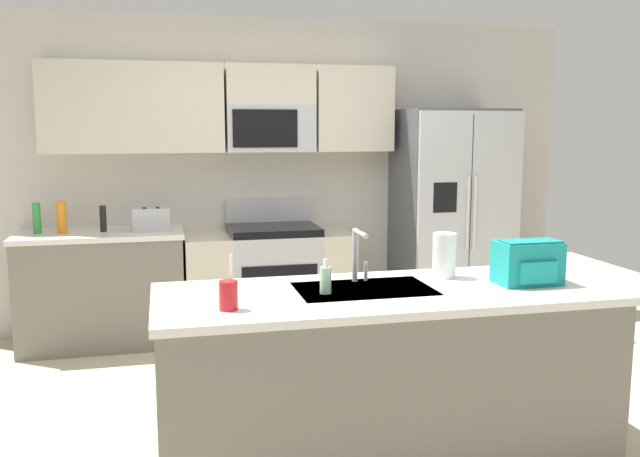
{
  "coord_description": "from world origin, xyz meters",
  "views": [
    {
      "loc": [
        -0.96,
        -3.62,
        1.7
      ],
      "look_at": [
        0.03,
        0.6,
        1.05
      ],
      "focal_mm": 37.99,
      "sensor_mm": 36.0,
      "label": 1
    }
  ],
  "objects_px": {
    "sink_faucet": "(358,251)",
    "drink_cup_red": "(228,295)",
    "bottle_orange": "(62,217)",
    "paper_towel_roll": "(444,255)",
    "soap_dispenser": "(326,280)",
    "range_oven": "(269,281)",
    "bottle_green": "(37,218)",
    "pepper_mill": "(103,219)",
    "refrigerator": "(451,218)",
    "backpack": "(528,262)",
    "toaster": "(151,219)"
  },
  "relations": [
    {
      "from": "sink_faucet",
      "to": "drink_cup_red",
      "type": "relative_size",
      "value": 1.12
    },
    {
      "from": "bottle_orange",
      "to": "paper_towel_roll",
      "type": "height_order",
      "value": "bottle_orange"
    },
    {
      "from": "soap_dispenser",
      "to": "paper_towel_roll",
      "type": "bearing_deg",
      "value": 16.09
    },
    {
      "from": "range_oven",
      "to": "bottle_green",
      "type": "height_order",
      "value": "bottle_green"
    },
    {
      "from": "pepper_mill",
      "to": "paper_towel_roll",
      "type": "distance_m",
      "value": 2.84
    },
    {
      "from": "pepper_mill",
      "to": "drink_cup_red",
      "type": "height_order",
      "value": "drink_cup_red"
    },
    {
      "from": "drink_cup_red",
      "to": "refrigerator",
      "type": "bearing_deg",
      "value": 48.54
    },
    {
      "from": "drink_cup_red",
      "to": "backpack",
      "type": "xyz_separation_m",
      "value": [
        1.55,
        0.15,
        0.05
      ]
    },
    {
      "from": "toaster",
      "to": "paper_towel_roll",
      "type": "distance_m",
      "value": 2.57
    },
    {
      "from": "sink_faucet",
      "to": "pepper_mill",
      "type": "bearing_deg",
      "value": 124.04
    },
    {
      "from": "bottle_green",
      "to": "drink_cup_red",
      "type": "xyz_separation_m",
      "value": [
        1.2,
        -2.52,
        -0.05
      ]
    },
    {
      "from": "pepper_mill",
      "to": "range_oven",
      "type": "bearing_deg",
      "value": 0.11
    },
    {
      "from": "pepper_mill",
      "to": "paper_towel_roll",
      "type": "relative_size",
      "value": 0.84
    },
    {
      "from": "toaster",
      "to": "range_oven",
      "type": "bearing_deg",
      "value": 3.24
    },
    {
      "from": "refrigerator",
      "to": "paper_towel_roll",
      "type": "distance_m",
      "value": 2.25
    },
    {
      "from": "toaster",
      "to": "pepper_mill",
      "type": "xyz_separation_m",
      "value": [
        -0.36,
        0.05,
        0.01
      ]
    },
    {
      "from": "bottle_orange",
      "to": "refrigerator",
      "type": "bearing_deg",
      "value": -0.82
    },
    {
      "from": "range_oven",
      "to": "sink_faucet",
      "type": "xyz_separation_m",
      "value": [
        0.14,
        -2.12,
        0.62
      ]
    },
    {
      "from": "range_oven",
      "to": "toaster",
      "type": "bearing_deg",
      "value": -176.76
    },
    {
      "from": "toaster",
      "to": "bottle_green",
      "type": "distance_m",
      "value": 0.85
    },
    {
      "from": "bottle_orange",
      "to": "drink_cup_red",
      "type": "bearing_deg",
      "value": -67.61
    },
    {
      "from": "toaster",
      "to": "bottle_orange",
      "type": "bearing_deg",
      "value": 177.76
    },
    {
      "from": "backpack",
      "to": "toaster",
      "type": "bearing_deg",
      "value": 129.74
    },
    {
      "from": "paper_towel_roll",
      "to": "range_oven",
      "type": "bearing_deg",
      "value": 106.51
    },
    {
      "from": "range_oven",
      "to": "soap_dispenser",
      "type": "height_order",
      "value": "range_oven"
    },
    {
      "from": "backpack",
      "to": "pepper_mill",
      "type": "bearing_deg",
      "value": 134.08
    },
    {
      "from": "pepper_mill",
      "to": "backpack",
      "type": "relative_size",
      "value": 0.63
    },
    {
      "from": "sink_faucet",
      "to": "paper_towel_roll",
      "type": "xyz_separation_m",
      "value": [
        0.49,
        0.01,
        -0.05
      ]
    },
    {
      "from": "bottle_green",
      "to": "drink_cup_red",
      "type": "distance_m",
      "value": 2.79
    },
    {
      "from": "range_oven",
      "to": "paper_towel_roll",
      "type": "distance_m",
      "value": 2.27
    },
    {
      "from": "drink_cup_red",
      "to": "paper_towel_roll",
      "type": "height_order",
      "value": "drink_cup_red"
    },
    {
      "from": "toaster",
      "to": "pepper_mill",
      "type": "bearing_deg",
      "value": 172.15
    },
    {
      "from": "toaster",
      "to": "bottle_orange",
      "type": "height_order",
      "value": "bottle_orange"
    },
    {
      "from": "pepper_mill",
      "to": "soap_dispenser",
      "type": "distance_m",
      "value": 2.6
    },
    {
      "from": "drink_cup_red",
      "to": "backpack",
      "type": "relative_size",
      "value": 0.78
    },
    {
      "from": "toaster",
      "to": "sink_faucet",
      "type": "xyz_separation_m",
      "value": [
        1.06,
        -2.06,
        0.08
      ]
    },
    {
      "from": "pepper_mill",
      "to": "backpack",
      "type": "xyz_separation_m",
      "value": [
        2.27,
        -2.35,
        0.02
      ]
    },
    {
      "from": "refrigerator",
      "to": "bottle_green",
      "type": "xyz_separation_m",
      "value": [
        -3.35,
        0.09,
        0.09
      ]
    },
    {
      "from": "refrigerator",
      "to": "soap_dispenser",
      "type": "height_order",
      "value": "refrigerator"
    },
    {
      "from": "bottle_orange",
      "to": "drink_cup_red",
      "type": "height_order",
      "value": "drink_cup_red"
    },
    {
      "from": "bottle_orange",
      "to": "bottle_green",
      "type": "bearing_deg",
      "value": 167.49
    },
    {
      "from": "refrigerator",
      "to": "backpack",
      "type": "distance_m",
      "value": 2.35
    },
    {
      "from": "pepper_mill",
      "to": "drink_cup_red",
      "type": "distance_m",
      "value": 2.6
    },
    {
      "from": "refrigerator",
      "to": "bottle_orange",
      "type": "relative_size",
      "value": 7.56
    },
    {
      "from": "sink_faucet",
      "to": "soap_dispenser",
      "type": "bearing_deg",
      "value": -138.46
    },
    {
      "from": "refrigerator",
      "to": "bottle_green",
      "type": "distance_m",
      "value": 3.35
    },
    {
      "from": "soap_dispenser",
      "to": "drink_cup_red",
      "type": "bearing_deg",
      "value": -158.42
    },
    {
      "from": "toaster",
      "to": "paper_towel_roll",
      "type": "relative_size",
      "value": 1.17
    },
    {
      "from": "range_oven",
      "to": "drink_cup_red",
      "type": "height_order",
      "value": "drink_cup_red"
    },
    {
      "from": "sink_faucet",
      "to": "drink_cup_red",
      "type": "bearing_deg",
      "value": -151.33
    }
  ]
}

